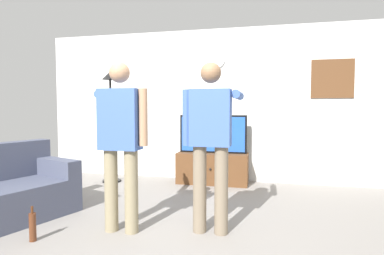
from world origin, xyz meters
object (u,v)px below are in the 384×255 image
at_px(television, 213,134).
at_px(floor_lamp, 111,103).
at_px(person_standing_nearer_couch, 211,137).
at_px(person_standing_nearer_lamp, 121,136).
at_px(framed_picture, 332,79).
at_px(beverage_bottle, 33,227).
at_px(tv_stand, 212,168).
at_px(wall_clock, 216,59).

height_order(television, floor_lamp, floor_lamp).
bearing_deg(person_standing_nearer_couch, television, 98.78).
bearing_deg(person_standing_nearer_couch, floor_lamp, 138.81).
distance_m(television, person_standing_nearer_lamp, 2.41).
xyz_separation_m(floor_lamp, person_standing_nearer_couch, (2.09, -1.82, -0.38)).
relative_size(framed_picture, beverage_bottle, 1.91).
xyz_separation_m(television, beverage_bottle, (-1.32, -2.76, -0.71)).
bearing_deg(framed_picture, beverage_bottle, -137.21).
xyz_separation_m(tv_stand, person_standing_nearer_couch, (0.33, -2.10, 0.74)).
bearing_deg(person_standing_nearer_couch, person_standing_nearer_lamp, -168.70).
xyz_separation_m(tv_stand, wall_clock, (-0.00, 0.29, 1.90)).
bearing_deg(television, framed_picture, 7.31).
height_order(tv_stand, framed_picture, framed_picture).
relative_size(tv_stand, wall_clock, 3.58).
bearing_deg(television, tv_stand, -90.00).
bearing_deg(person_standing_nearer_lamp, television, 75.99).
bearing_deg(wall_clock, floor_lamp, -162.10).
height_order(wall_clock, beverage_bottle, wall_clock).
height_order(television, wall_clock, wall_clock).
distance_m(person_standing_nearer_lamp, person_standing_nearer_couch, 0.93).
bearing_deg(person_standing_nearer_couch, tv_stand, 98.97).
relative_size(person_standing_nearer_lamp, person_standing_nearer_couch, 1.00).
bearing_deg(floor_lamp, tv_stand, 8.96).
relative_size(framed_picture, person_standing_nearer_couch, 0.38).
distance_m(television, floor_lamp, 1.86).
height_order(tv_stand, wall_clock, wall_clock).
distance_m(tv_stand, person_standing_nearer_lamp, 2.47).
height_order(tv_stand, person_standing_nearer_lamp, person_standing_nearer_lamp).
bearing_deg(beverage_bottle, tv_stand, 64.14).
relative_size(tv_stand, floor_lamp, 0.63).
bearing_deg(person_standing_nearer_lamp, tv_stand, 75.72).
xyz_separation_m(tv_stand, floor_lamp, (-1.75, -0.28, 1.12)).
bearing_deg(beverage_bottle, television, 64.52).
bearing_deg(framed_picture, person_standing_nearer_lamp, -134.32).
bearing_deg(framed_picture, television, -172.69).
xyz_separation_m(floor_lamp, beverage_bottle, (0.44, -2.44, -1.24)).
height_order(framed_picture, floor_lamp, framed_picture).
height_order(person_standing_nearer_lamp, person_standing_nearer_couch, person_standing_nearer_lamp).
bearing_deg(person_standing_nearer_couch, wall_clock, 97.90).
distance_m(television, beverage_bottle, 3.14).
bearing_deg(person_standing_nearer_lamp, wall_clock, 77.27).
distance_m(floor_lamp, beverage_bottle, 2.77).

